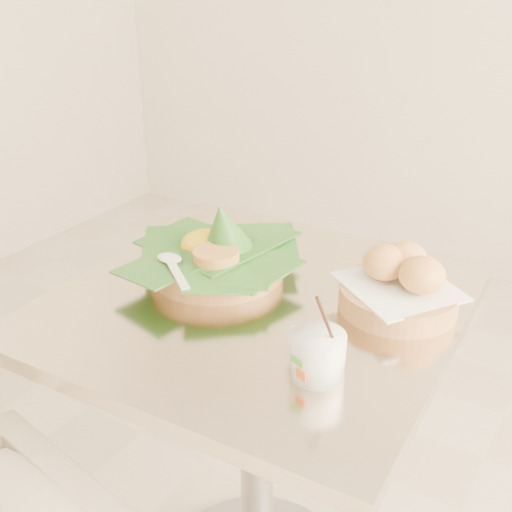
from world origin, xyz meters
The scene contains 4 objects.
cafe_table centered at (0.11, 0.00, 0.53)m, with size 0.74×0.74×0.75m.
rice_basket centered at (-0.01, 0.04, 0.79)m, with size 0.32×0.33×0.16m.
bread_basket centered at (0.33, 0.12, 0.79)m, with size 0.24×0.24×0.11m.
coffee_mug centered at (0.30, -0.14, 0.79)m, with size 0.11×0.09×0.14m.
Camera 1 is at (0.65, -0.85, 1.33)m, focal length 45.00 mm.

